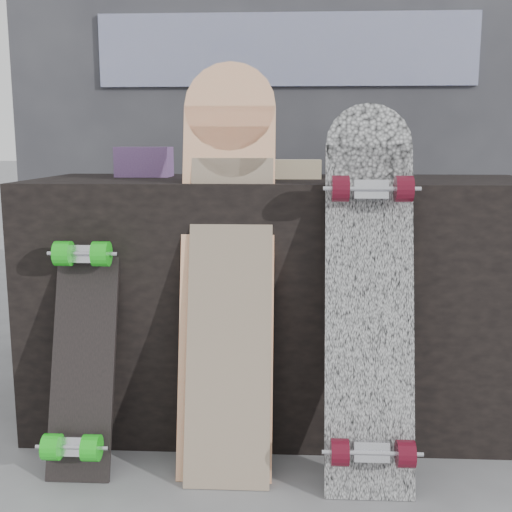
# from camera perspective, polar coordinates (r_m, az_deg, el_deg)

# --- Properties ---
(ground) EXTENTS (60.00, 60.00, 0.00)m
(ground) POSITION_cam_1_polar(r_m,az_deg,el_deg) (1.82, 2.19, -20.11)
(ground) COLOR slate
(ground) RESTS_ON ground
(vendor_table) EXTENTS (1.60, 0.60, 0.80)m
(vendor_table) POSITION_cam_1_polar(r_m,az_deg,el_deg) (2.14, 2.46, -3.89)
(vendor_table) COLOR black
(vendor_table) RESTS_ON ground
(booth) EXTENTS (2.40, 0.22, 2.20)m
(booth) POSITION_cam_1_polar(r_m,az_deg,el_deg) (2.93, 2.73, 13.72)
(booth) COLOR #313136
(booth) RESTS_ON ground
(merch_box_purple) EXTENTS (0.18, 0.12, 0.10)m
(merch_box_purple) POSITION_cam_1_polar(r_m,az_deg,el_deg) (2.23, -9.90, 8.25)
(merch_box_purple) COLOR #673D7D
(merch_box_purple) RESTS_ON vendor_table
(merch_box_small) EXTENTS (0.14, 0.14, 0.12)m
(merch_box_small) POSITION_cam_1_polar(r_m,az_deg,el_deg) (2.17, 9.07, 8.49)
(merch_box_small) COLOR #673D7D
(merch_box_small) RESTS_ON vendor_table
(merch_box_flat) EXTENTS (0.22, 0.10, 0.06)m
(merch_box_flat) POSITION_cam_1_polar(r_m,az_deg,el_deg) (2.09, 2.74, 7.73)
(merch_box_flat) COLOR #D1B78C
(merch_box_flat) RESTS_ON vendor_table
(longboard_geisha) EXTENTS (0.26, 0.31, 1.15)m
(longboard_geisha) POSITION_cam_1_polar(r_m,az_deg,el_deg) (1.80, -2.55, 0.18)
(longboard_geisha) COLOR beige
(longboard_geisha) RESTS_ON ground
(longboard_celtic) EXTENTS (0.23, 0.33, 1.04)m
(longboard_celtic) POSITION_cam_1_polar(r_m,az_deg,el_deg) (1.79, -2.29, -1.66)
(longboard_celtic) COLOR beige
(longboard_celtic) RESTS_ON ground
(longboard_cascadia) EXTENTS (0.23, 0.34, 1.02)m
(longboard_cascadia) POSITION_cam_1_polar(r_m,az_deg,el_deg) (1.73, 10.07, -3.05)
(longboard_cascadia) COLOR silver
(longboard_cascadia) RESTS_ON ground
(skateboard_dark) EXTENTS (0.18, 0.32, 0.78)m
(skateboard_dark) POSITION_cam_1_polar(r_m,az_deg,el_deg) (1.86, -15.13, -6.53)
(skateboard_dark) COLOR black
(skateboard_dark) RESTS_ON ground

